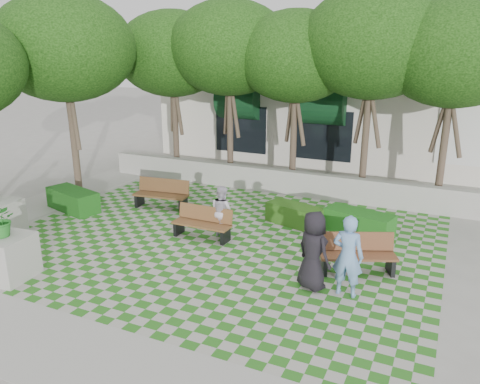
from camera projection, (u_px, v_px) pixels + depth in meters
The scene contains 17 objects.
ground at pixel (199, 255), 12.51m from camera, with size 90.00×90.00×0.00m, color gray.
lawn at pixel (217, 241), 13.37m from camera, with size 12.00×12.00×0.00m, color #2B721E.
sidewalk_south at pixel (70, 354), 8.43m from camera, with size 16.00×2.00×0.01m, color #9E9B93.
sidewalk_west at pixel (34, 207), 16.28m from camera, with size 2.00×12.00×0.01m, color #9E9B93.
retaining_wall at pixel (280, 181), 17.75m from camera, with size 15.00×0.36×0.90m, color #9E9B93.
bench_east at pixel (357, 254), 11.42m from camera, with size 1.92×1.29×0.96m.
bench_mid at pixel (203, 223), 13.51m from camera, with size 1.73×0.58×0.91m.
bench_west at pixel (162, 194), 16.07m from camera, with size 1.95×0.85×0.99m.
hedge_east at pixel (359, 223), 13.82m from camera, with size 1.99×0.79×0.70m, color #175216.
hedge_midright at pixel (295, 215), 14.56m from camera, with size 1.81×0.73×0.63m, color #234D14.
hedge_west at pixel (73, 200), 15.86m from camera, with size 2.05×0.82×0.72m, color #144713.
planter_front at pixel (5, 248), 11.02m from camera, with size 1.18×1.18×1.90m.
person_blue at pixel (348, 256), 10.20m from camera, with size 0.69×0.45×1.88m, color #6E96C8.
person_dark at pixel (313, 250), 10.52m from camera, with size 0.90×0.59×1.85m, color black.
person_white at pixel (222, 211), 13.57m from camera, with size 0.74×0.57×1.52m, color silver.
tree_row at pixel (233, 51), 16.90m from camera, with size 17.70×13.40×7.41m.
building at pixel (353, 106), 23.60m from camera, with size 18.00×8.92×5.15m.
Camera 1 is at (5.83, -9.94, 5.27)m, focal length 35.00 mm.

